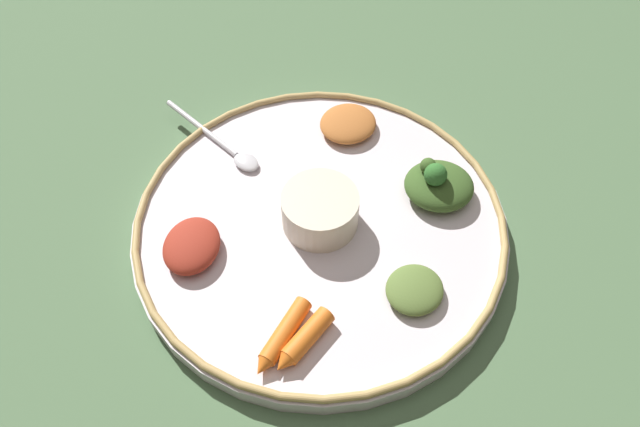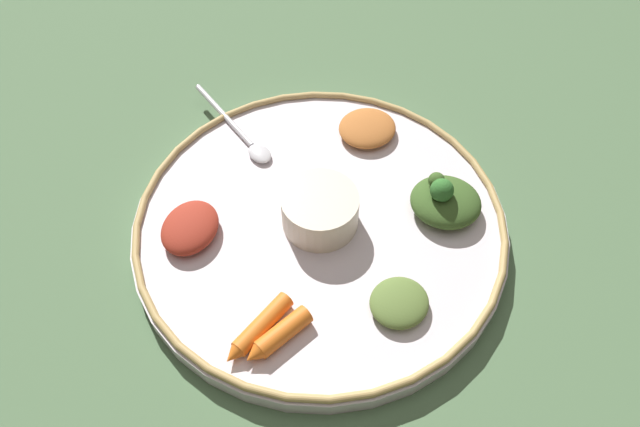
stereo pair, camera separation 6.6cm
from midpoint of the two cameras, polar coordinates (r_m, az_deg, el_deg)
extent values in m
plane|color=#4C6B47|center=(0.69, 2.74, -1.97)|extent=(2.40, 2.40, 0.00)
cylinder|color=silver|center=(0.68, 2.77, -1.47)|extent=(0.41, 0.41, 0.02)
torus|color=tan|center=(0.67, 2.81, -0.80)|extent=(0.41, 0.41, 0.01)
cylinder|color=beige|center=(0.65, 2.88, 0.12)|extent=(0.08, 0.08, 0.04)
cylinder|color=maroon|center=(0.64, 2.94, 1.09)|extent=(0.07, 0.07, 0.01)
ellipsoid|color=silver|center=(0.73, -3.10, 5.48)|extent=(0.04, 0.04, 0.01)
cylinder|color=silver|center=(0.78, -6.60, 9.02)|extent=(0.10, 0.10, 0.01)
ellipsoid|color=#385623|center=(0.69, 14.39, 0.87)|extent=(0.08, 0.08, 0.03)
sphere|color=#385623|center=(0.68, 13.60, 2.85)|extent=(0.02, 0.02, 0.02)
sphere|color=#2D6628|center=(0.67, 14.13, 1.95)|extent=(0.03, 0.03, 0.03)
cylinder|color=orange|center=(0.60, -2.19, -10.51)|extent=(0.05, 0.07, 0.02)
cone|color=orange|center=(0.58, -4.97, -13.40)|extent=(0.02, 0.02, 0.02)
cylinder|color=orange|center=(0.59, -0.21, -11.24)|extent=(0.05, 0.06, 0.02)
cone|color=orange|center=(0.58, -3.02, -13.42)|extent=(0.02, 0.02, 0.02)
ellipsoid|color=maroon|center=(0.66, -9.33, -1.51)|extent=(0.07, 0.08, 0.02)
ellipsoid|color=#B2662D|center=(0.75, 6.97, 7.80)|extent=(0.10, 0.10, 0.02)
ellipsoid|color=#567033|center=(0.61, 10.51, -8.44)|extent=(0.08, 0.08, 0.02)
camera|label=1|loc=(0.03, -87.13, 3.89)|focal=34.16mm
camera|label=2|loc=(0.03, 92.87, -3.89)|focal=34.16mm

